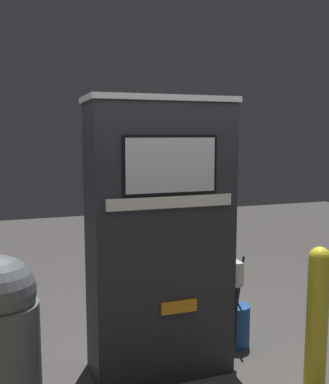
{
  "coord_description": "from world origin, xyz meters",
  "views": [
    {
      "loc": [
        -1.04,
        -2.85,
        1.8
      ],
      "look_at": [
        0.0,
        0.13,
        1.39
      ],
      "focal_mm": 42.0,
      "sensor_mm": 36.0,
      "label": 1
    }
  ],
  "objects_px": {
    "gas_pump": "(159,238)",
    "trash_bin": "(1,332)",
    "squeegee_bucket": "(236,325)",
    "safety_bollard": "(317,315)"
  },
  "relations": [
    {
      "from": "gas_pump",
      "to": "trash_bin",
      "type": "bearing_deg",
      "value": -173.5
    },
    {
      "from": "squeegee_bucket",
      "to": "trash_bin",
      "type": "bearing_deg",
      "value": -171.54
    },
    {
      "from": "safety_bollard",
      "to": "gas_pump",
      "type": "bearing_deg",
      "value": 147.52
    },
    {
      "from": "gas_pump",
      "to": "safety_bollard",
      "type": "bearing_deg",
      "value": -32.48
    },
    {
      "from": "gas_pump",
      "to": "trash_bin",
      "type": "distance_m",
      "value": 1.25
    },
    {
      "from": "safety_bollard",
      "to": "squeegee_bucket",
      "type": "bearing_deg",
      "value": 106.47
    },
    {
      "from": "safety_bollard",
      "to": "squeegee_bucket",
      "type": "distance_m",
      "value": 0.87
    },
    {
      "from": "trash_bin",
      "to": "squeegee_bucket",
      "type": "relative_size",
      "value": 1.29
    },
    {
      "from": "trash_bin",
      "to": "squeegee_bucket",
      "type": "xyz_separation_m",
      "value": [
        1.87,
        0.28,
        -0.34
      ]
    },
    {
      "from": "trash_bin",
      "to": "squeegee_bucket",
      "type": "distance_m",
      "value": 1.92
    }
  ]
}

